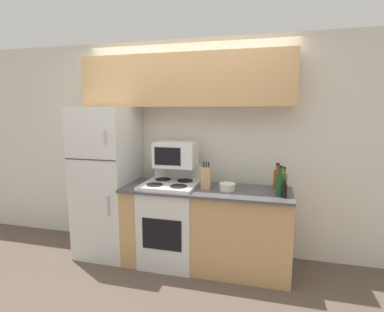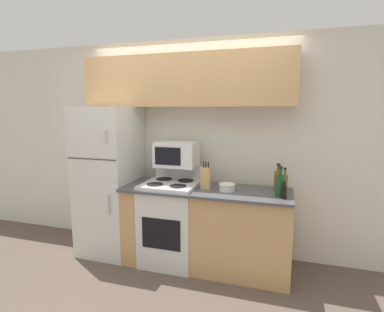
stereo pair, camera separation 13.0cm
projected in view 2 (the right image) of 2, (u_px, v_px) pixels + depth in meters
The scene contains 13 objects.
ground_plane at pixel (170, 274), 3.18m from camera, with size 12.00×12.00×0.00m, color brown.
wall_back at pixel (190, 147), 3.68m from camera, with size 8.00×0.05×2.55m.
lower_cabinets at pixel (206, 227), 3.30m from camera, with size 1.80×0.63×0.89m.
refrigerator at pixel (110, 180), 3.64m from camera, with size 0.63×0.72×1.76m.
upper_cabinets at pixel (185, 81), 3.39m from camera, with size 2.43×0.31×0.58m.
stove at pixel (171, 221), 3.40m from camera, with size 0.60×0.61×1.09m.
microwave at pixel (177, 154), 3.39m from camera, with size 0.46×0.33×0.28m.
knife_block at pixel (206, 178), 3.19m from camera, with size 0.10×0.10×0.30m.
bowl at pixel (227, 187), 3.13m from camera, with size 0.17×0.17×0.08m.
bottle_soy_sauce at pixel (284, 191), 2.84m from camera, with size 0.05×0.05×0.18m.
bottle_olive_oil at pixel (284, 183), 3.05m from camera, with size 0.06×0.06×0.26m.
bottle_wine_green at pixel (280, 185), 2.91m from camera, with size 0.08×0.08×0.30m.
bottle_whiskey at pixel (278, 179), 3.17m from camera, with size 0.08×0.08×0.28m.
Camera 2 is at (1.09, -2.75, 1.73)m, focal length 28.00 mm.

